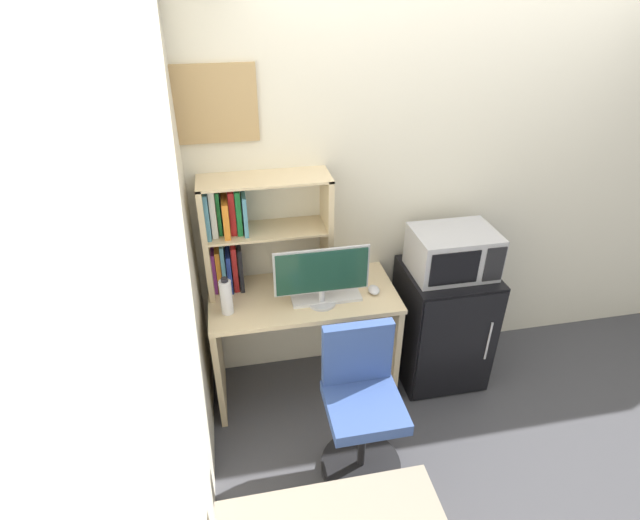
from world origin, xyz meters
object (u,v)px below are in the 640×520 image
hutch_bookshelf (247,231)px  desk_chair (361,410)px  water_bottle (226,297)px  monitor (322,274)px  microwave (453,252)px  keyboard (326,298)px  computer_mouse (374,290)px  mini_fridge (442,324)px  wall_corkboard (203,105)px

hutch_bookshelf → desk_chair: size_ratio=0.83×
water_bottle → desk_chair: (0.67, -0.55, -0.47)m
monitor → microwave: size_ratio=1.10×
keyboard → computer_mouse: computer_mouse is taller
hutch_bookshelf → computer_mouse: (0.74, -0.23, -0.37)m
microwave → desk_chair: bearing=-139.4°
water_bottle → mini_fridge: size_ratio=0.28×
hutch_bookshelf → computer_mouse: bearing=-17.0°
water_bottle → wall_corkboard: (-0.01, 0.37, 0.99)m
computer_mouse → wall_corkboard: size_ratio=0.17×
hutch_bookshelf → desk_chair: 1.21m
computer_mouse → microwave: (0.51, 0.05, 0.19)m
water_bottle → wall_corkboard: bearing=92.0°
keyboard → monitor: bearing=-132.2°
water_bottle → microwave: size_ratio=0.47×
mini_fridge → hutch_bookshelf: bearing=171.7°
wall_corkboard → water_bottle: bearing=-88.0°
water_bottle → wall_corkboard: size_ratio=0.41×
hutch_bookshelf → wall_corkboard: bearing=146.7°
hutch_bookshelf → monitor: (0.40, -0.27, -0.18)m
desk_chair → wall_corkboard: size_ratio=1.58×
water_bottle → microwave: 1.41m
monitor → wall_corkboard: wall_corkboard is taller
microwave → desk_chair: size_ratio=0.56×
mini_fridge → wall_corkboard: (-1.41, 0.29, 1.45)m
monitor → desk_chair: bearing=-78.0°
monitor → computer_mouse: monitor is taller
water_bottle → microwave: bearing=3.2°
keyboard → microwave: (0.81, 0.06, 0.20)m
hutch_bookshelf → mini_fridge: size_ratio=0.90×
computer_mouse → wall_corkboard: 1.45m
computer_mouse → water_bottle: bearing=-178.0°
microwave → monitor: bearing=-173.6°
desk_chair → water_bottle: bearing=140.3°
water_bottle → mini_fridge: bearing=3.1°
keyboard → mini_fridge: (0.81, 0.05, -0.36)m
keyboard → wall_corkboard: (-0.60, 0.34, 1.09)m
mini_fridge → desk_chair: (-0.74, -0.63, -0.00)m
wall_corkboard → mini_fridge: bearing=-11.6°
microwave → wall_corkboard: bearing=168.5°
computer_mouse → mini_fridge: 0.64m
desk_chair → hutch_bookshelf: bearing=122.4°
computer_mouse → desk_chair: desk_chair is taller
mini_fridge → microwave: bearing=89.8°
hutch_bookshelf → desk_chair: bearing=-57.6°
microwave → mini_fridge: bearing=-90.2°
keyboard → water_bottle: (-0.59, -0.02, 0.10)m
monitor → desk_chair: size_ratio=0.62×
monitor → water_bottle: bearing=178.2°
microwave → desk_chair: 1.12m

